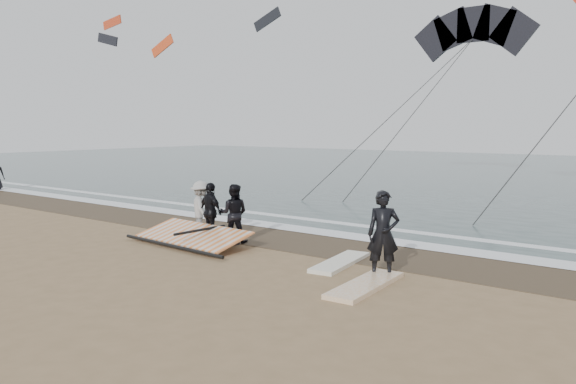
# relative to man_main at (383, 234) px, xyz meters

# --- Properties ---
(ground) EXTENTS (120.00, 120.00, 0.00)m
(ground) POSITION_rel_man_main_xyz_m (-3.07, -2.45, -0.95)
(ground) COLOR #8C704C
(ground) RESTS_ON ground
(sea) EXTENTS (120.00, 54.00, 0.02)m
(sea) POSITION_rel_man_main_xyz_m (-3.07, 30.55, -0.94)
(sea) COLOR #233838
(sea) RESTS_ON ground
(wet_sand) EXTENTS (120.00, 2.80, 0.01)m
(wet_sand) POSITION_rel_man_main_xyz_m (-3.07, 2.05, -0.94)
(wet_sand) COLOR #4C3D2B
(wet_sand) RESTS_ON ground
(foam_near) EXTENTS (120.00, 0.90, 0.01)m
(foam_near) POSITION_rel_man_main_xyz_m (-3.07, 3.45, -0.92)
(foam_near) COLOR white
(foam_near) RESTS_ON sea
(foam_far) EXTENTS (120.00, 0.45, 0.01)m
(foam_far) POSITION_rel_man_main_xyz_m (-3.07, 5.15, -0.92)
(foam_far) COLOR white
(foam_far) RESTS_ON sea
(man_main) EXTENTS (0.83, 0.75, 1.89)m
(man_main) POSITION_rel_man_main_xyz_m (0.00, 0.00, 0.00)
(man_main) COLOR black
(man_main) RESTS_ON ground
(board_white) EXTENTS (0.80, 2.43, 0.10)m
(board_white) POSITION_rel_man_main_xyz_m (0.10, -0.93, -0.90)
(board_white) COLOR white
(board_white) RESTS_ON ground
(board_cream) EXTENTS (0.88, 2.32, 0.09)m
(board_cream) POSITION_rel_man_main_xyz_m (-1.33, 0.41, -0.90)
(board_cream) COLOR silver
(board_cream) RESTS_ON ground
(trio_cluster) EXTENTS (2.52, 1.13, 1.67)m
(trio_cluster) POSITION_rel_man_main_xyz_m (-5.81, 0.74, -0.12)
(trio_cluster) COLOR black
(trio_cluster) RESTS_ON ground
(sail_rig) EXTENTS (4.06, 1.95, 0.49)m
(sail_rig) POSITION_rel_man_main_xyz_m (-5.80, -0.04, -0.75)
(sail_rig) COLOR black
(sail_rig) RESTS_ON ground
(kite_dark) EXTENTS (8.17, 6.72, 15.79)m
(kite_dark) POSITION_rel_man_main_xyz_m (-5.86, 22.06, 7.51)
(kite_dark) COLOR black
(kite_dark) RESTS_ON ground
(distant_kites) EXTENTS (23.02, 6.12, 5.26)m
(distant_kites) POSITION_rel_man_main_xyz_m (-38.30, 26.55, 11.46)
(distant_kites) COLOR black
(distant_kites) RESTS_ON ground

